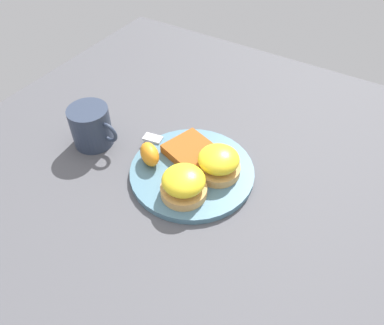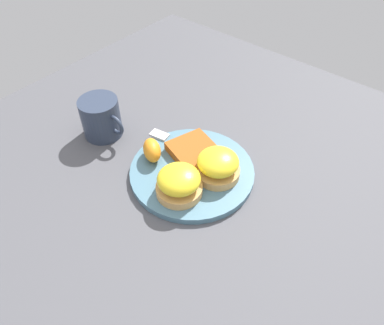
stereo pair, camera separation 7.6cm
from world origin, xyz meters
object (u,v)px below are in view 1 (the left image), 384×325
at_px(sandwich_benedict_right, 218,163).
at_px(orange_wedge, 150,154).
at_px(hashbrown_patty, 192,152).
at_px(sandwich_benedict_left, 184,184).
at_px(cup, 91,126).
at_px(fork, 180,146).

xyz_separation_m(sandwich_benedict_right, orange_wedge, (-0.14, -0.05, -0.01)).
distance_m(sandwich_benedict_right, hashbrown_patty, 0.07).
distance_m(hashbrown_patty, orange_wedge, 0.09).
bearing_deg(orange_wedge, sandwich_benedict_right, 19.49).
height_order(sandwich_benedict_left, cup, cup).
height_order(sandwich_benedict_right, hashbrown_patty, sandwich_benedict_right).
bearing_deg(hashbrown_patty, cup, -163.19).
height_order(sandwich_benedict_right, orange_wedge, sandwich_benedict_right).
distance_m(orange_wedge, fork, 0.08).
bearing_deg(sandwich_benedict_right, sandwich_benedict_left, -109.04).
bearing_deg(sandwich_benedict_right, orange_wedge, -160.51).
xyz_separation_m(hashbrown_patty, cup, (-0.22, -0.07, 0.02)).
xyz_separation_m(sandwich_benedict_left, hashbrown_patty, (-0.04, 0.10, -0.02)).
height_order(sandwich_benedict_left, orange_wedge, sandwich_benedict_left).
height_order(sandwich_benedict_right, fork, sandwich_benedict_right).
relative_size(sandwich_benedict_right, cup, 0.77).
relative_size(orange_wedge, cup, 0.51).
distance_m(sandwich_benedict_right, fork, 0.11).
bearing_deg(fork, sandwich_benedict_right, -12.73).
relative_size(hashbrown_patty, cup, 0.89).
bearing_deg(orange_wedge, hashbrown_patty, 43.76).
xyz_separation_m(sandwich_benedict_right, hashbrown_patty, (-0.07, 0.01, -0.02)).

